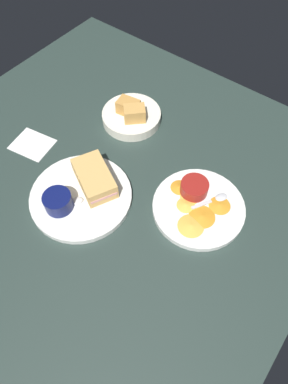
% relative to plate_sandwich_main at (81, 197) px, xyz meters
% --- Properties ---
extents(ground_plane, '(1.10, 1.10, 0.03)m').
position_rel_plate_sandwich_main_xyz_m(ground_plane, '(0.01, 0.08, -0.02)').
color(ground_plane, '#283833').
extents(plate_sandwich_main, '(0.26, 0.26, 0.02)m').
position_rel_plate_sandwich_main_xyz_m(plate_sandwich_main, '(0.00, 0.00, 0.00)').
color(plate_sandwich_main, white).
rests_on(plate_sandwich_main, ground_plane).
extents(sandwich_half_near, '(0.15, 0.13, 0.05)m').
position_rel_plate_sandwich_main_xyz_m(sandwich_half_near, '(0.01, 0.05, 0.03)').
color(sandwich_half_near, tan).
rests_on(sandwich_half_near, plate_sandwich_main).
extents(ramekin_dark_sauce, '(0.07, 0.07, 0.04)m').
position_rel_plate_sandwich_main_xyz_m(ramekin_dark_sauce, '(-0.02, -0.06, 0.03)').
color(ramekin_dark_sauce, '#0C144C').
rests_on(ramekin_dark_sauce, plate_sandwich_main).
extents(spoon_by_dark_ramekin, '(0.07, 0.09, 0.01)m').
position_rel_plate_sandwich_main_xyz_m(spoon_by_dark_ramekin, '(0.01, -0.01, 0.01)').
color(spoon_by_dark_ramekin, silver).
rests_on(spoon_by_dark_ramekin, plate_sandwich_main).
extents(plate_chips_companion, '(0.23, 0.23, 0.02)m').
position_rel_plate_sandwich_main_xyz_m(plate_chips_companion, '(0.25, 0.15, 0.00)').
color(plate_chips_companion, white).
rests_on(plate_chips_companion, ground_plane).
extents(ramekin_light_gravy, '(0.07, 0.07, 0.03)m').
position_rel_plate_sandwich_main_xyz_m(ramekin_light_gravy, '(0.22, 0.18, 0.03)').
color(ramekin_light_gravy, maroon).
rests_on(ramekin_light_gravy, plate_chips_companion).
extents(spoon_by_gravy_ramekin, '(0.06, 0.09, 0.01)m').
position_rel_plate_sandwich_main_xyz_m(spoon_by_gravy_ramekin, '(0.28, 0.20, 0.01)').
color(spoon_by_gravy_ramekin, silver).
rests_on(spoon_by_gravy_ramekin, plate_chips_companion).
extents(plantain_chip_scatter, '(0.17, 0.17, 0.01)m').
position_rel_plate_sandwich_main_xyz_m(plantain_chip_scatter, '(0.25, 0.14, 0.01)').
color(plantain_chip_scatter, gold).
rests_on(plantain_chip_scatter, plate_chips_companion).
extents(bread_basket_rear, '(0.17, 0.17, 0.07)m').
position_rel_plate_sandwich_main_xyz_m(bread_basket_rear, '(-0.07, 0.29, 0.01)').
color(bread_basket_rear, silver).
rests_on(bread_basket_rear, ground_plane).
extents(paper_napkin_folded, '(0.12, 0.11, 0.00)m').
position_rel_plate_sandwich_main_xyz_m(paper_napkin_folded, '(-0.23, 0.05, -0.01)').
color(paper_napkin_folded, white).
rests_on(paper_napkin_folded, ground_plane).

